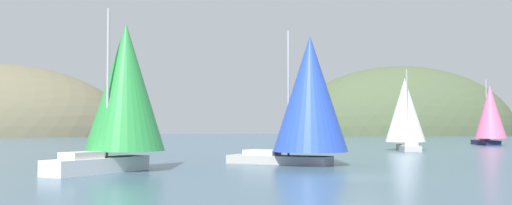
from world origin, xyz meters
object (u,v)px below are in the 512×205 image
(sailboat_green_sail, at_px, (124,91))
(sailboat_blue_spinnaker, at_px, (309,96))
(sailboat_white_mainsail, at_px, (405,112))
(sailboat_pink_spinnaker, at_px, (490,114))

(sailboat_green_sail, distance_m, sailboat_blue_spinnaker, 11.90)
(sailboat_white_mainsail, xyz_separation_m, sailboat_pink_spinnaker, (17.99, 13.51, 0.16))
(sailboat_pink_spinnaker, distance_m, sailboat_blue_spinnaker, 49.12)
(sailboat_green_sail, relative_size, sailboat_blue_spinnaker, 1.01)
(sailboat_white_mainsail, distance_m, sailboat_blue_spinnaker, 27.14)
(sailboat_white_mainsail, distance_m, sailboat_green_sail, 37.15)
(sailboat_blue_spinnaker, bearing_deg, sailboat_white_mainsail, 53.61)
(sailboat_white_mainsail, bearing_deg, sailboat_blue_spinnaker, -126.39)
(sailboat_white_mainsail, relative_size, sailboat_pink_spinnaker, 0.94)
(sailboat_green_sail, bearing_deg, sailboat_white_mainsail, 41.98)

